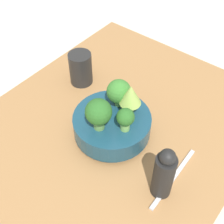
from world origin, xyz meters
TOP-DOWN VIEW (x-y plane):
  - ground_plane at (0.00, 0.00)m, footprint 6.00×6.00m
  - table at (0.00, 0.00)m, footprint 0.92×0.68m
  - bowl at (0.02, -0.01)m, footprint 0.20×0.20m
  - romanesco_piece_near at (0.06, -0.04)m, footprint 0.05×0.05m
  - broccoli_floret_front at (0.01, -0.06)m, footprint 0.04×0.04m
  - broccoli_floret_right at (0.06, -0.00)m, footprint 0.06×0.06m
  - broccoli_floret_left at (-0.03, -0.01)m, footprint 0.06×0.06m
  - cup at (0.12, 0.19)m, footprint 0.07×0.07m
  - pepper_mill at (-0.05, -0.21)m, footprint 0.05×0.05m
  - fork at (-0.00, -0.21)m, footprint 0.20×0.01m

SIDE VIEW (x-z plane):
  - ground_plane at x=0.00m, z-range 0.00..0.00m
  - table at x=0.00m, z-range 0.00..0.04m
  - fork at x=0.00m, z-range 0.04..0.04m
  - bowl at x=0.02m, z-range 0.04..0.11m
  - cup at x=0.12m, z-range 0.04..0.14m
  - pepper_mill at x=-0.05m, z-range 0.03..0.18m
  - broccoli_floret_front at x=0.01m, z-range 0.11..0.18m
  - broccoli_floret_right at x=0.06m, z-range 0.11..0.19m
  - broccoli_floret_left at x=-0.03m, z-range 0.11..0.20m
  - romanesco_piece_near at x=0.06m, z-range 0.12..0.21m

